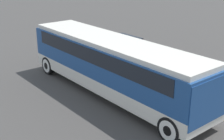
% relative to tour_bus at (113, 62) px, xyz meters
% --- Properties ---
extents(ground_plane, '(120.00, 120.00, 0.00)m').
position_rel_tour_bus_xyz_m(ground_plane, '(-0.10, -0.00, -1.75)').
color(ground_plane, '#423F3D').
extents(tour_bus, '(11.46, 2.59, 2.89)m').
position_rel_tour_bus_xyz_m(tour_bus, '(0.00, 0.00, 0.00)').
color(tour_bus, silver).
rests_on(tour_bus, ground_plane).
extents(parked_car_near, '(4.39, 1.96, 1.30)m').
position_rel_tour_bus_xyz_m(parked_car_near, '(-4.79, 5.01, -1.08)').
color(parked_car_near, maroon).
rests_on(parked_car_near, ground_plane).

